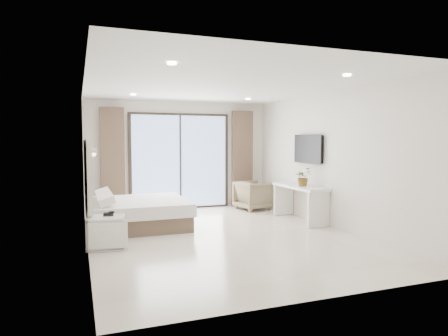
{
  "coord_description": "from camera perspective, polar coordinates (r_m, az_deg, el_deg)",
  "views": [
    {
      "loc": [
        -2.42,
        -6.71,
        1.74
      ],
      "look_at": [
        0.2,
        0.4,
        1.21
      ],
      "focal_mm": 32.0,
      "sensor_mm": 36.0,
      "label": 1
    }
  ],
  "objects": [
    {
      "name": "phone",
      "position": [
        6.74,
        -16.14,
        -6.35
      ],
      "size": [
        0.18,
        0.15,
        0.05
      ],
      "primitive_type": "cube",
      "rotation": [
        0.0,
        0.0,
        -0.17
      ],
      "color": "black",
      "rests_on": "nightstand"
    },
    {
      "name": "plant",
      "position": [
        8.58,
        11.23,
        -1.53
      ],
      "size": [
        0.45,
        0.48,
        0.3
      ],
      "primitive_type": "imported",
      "rotation": [
        0.0,
        0.0,
        0.31
      ],
      "color": "#33662D",
      "rests_on": "console_desk"
    },
    {
      "name": "console_desk",
      "position": [
        8.73,
        10.77,
        -3.8
      ],
      "size": [
        0.5,
        1.59,
        0.77
      ],
      "color": "silver",
      "rests_on": "ground"
    },
    {
      "name": "room_shell",
      "position": [
        7.93,
        -3.93,
        2.87
      ],
      "size": [
        4.62,
        6.22,
        2.72
      ],
      "color": "silver",
      "rests_on": "ground"
    },
    {
      "name": "ground",
      "position": [
        7.34,
        -0.36,
        -9.68
      ],
      "size": [
        6.2,
        6.2,
        0.0
      ],
      "primitive_type": "plane",
      "color": "beige",
      "rests_on": "ground"
    },
    {
      "name": "nightstand",
      "position": [
        6.74,
        -16.49,
        -8.82
      ],
      "size": [
        0.63,
        0.55,
        0.51
      ],
      "rotation": [
        0.0,
        0.0,
        -0.16
      ],
      "color": "silver",
      "rests_on": "ground"
    },
    {
      "name": "bed",
      "position": [
        8.21,
        -12.41,
        -6.27
      ],
      "size": [
        1.93,
        1.84,
        0.68
      ],
      "color": "brown",
      "rests_on": "ground"
    },
    {
      "name": "armchair",
      "position": [
        10.03,
        4.27,
        -3.7
      ],
      "size": [
        0.85,
        0.89,
        0.79
      ],
      "primitive_type": "imported",
      "rotation": [
        0.0,
        0.0,
        1.76
      ],
      "color": "#7C7151",
      "rests_on": "ground"
    }
  ]
}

